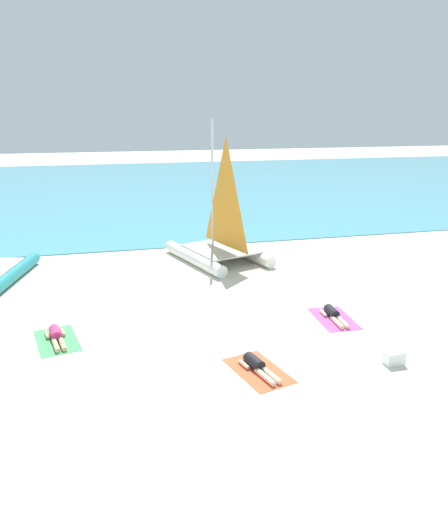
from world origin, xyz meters
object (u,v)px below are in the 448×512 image
object	(u,v)px
towel_right	(334,319)
cooler_box	(394,357)
sunbather_middle	(257,365)
sailboat_white	(220,241)
towel_middle	(258,371)
sunbather_left	(56,336)
sunbather_right	(333,314)
towel_left	(57,340)

from	to	relation	value
towel_right	cooler_box	world-z (taller)	cooler_box
sunbather_middle	cooler_box	distance (m)	3.60
towel_right	sailboat_white	bearing A→B (deg)	106.40
towel_middle	cooler_box	bearing A→B (deg)	-7.74
sunbather_left	towel_right	distance (m)	8.47
sailboat_white	sunbather_right	distance (m)	7.33
sunbather_left	sunbather_right	size ratio (longest dim) A/B	1.00
sunbather_right	towel_left	bearing A→B (deg)	179.80
towel_left	sunbather_left	bearing A→B (deg)	102.49
towel_middle	sunbather_right	bearing A→B (deg)	38.18
towel_middle	sunbather_right	distance (m)	4.23
towel_right	towel_left	bearing A→B (deg)	176.85
towel_left	cooler_box	xyz separation A→B (m)	(8.66, -3.50, 0.17)
sailboat_white	sunbather_middle	size ratio (longest dim) A/B	3.89
towel_left	towel_middle	bearing A→B (deg)	-30.49
towel_middle	towel_left	bearing A→B (deg)	149.51
sunbather_left	sunbather_middle	xyz separation A→B (m)	(5.12, -3.01, 0.00)
sunbather_right	towel_right	bearing A→B (deg)	-90.00
sunbather_right	sunbather_left	bearing A→B (deg)	179.37
towel_middle	towel_right	size ratio (longest dim) A/B	1.00
sailboat_white	towel_left	bearing A→B (deg)	-152.26
towel_left	sunbather_right	bearing A→B (deg)	-2.70
sunbather_middle	cooler_box	bearing A→B (deg)	-23.48
towel_left	sunbather_middle	world-z (taller)	sunbather_middle
sunbather_left	towel_right	xyz separation A→B (m)	(8.46, -0.53, -0.13)
sunbather_left	towel_middle	bearing A→B (deg)	-43.45
sailboat_white	sunbather_right	xyz separation A→B (m)	(2.08, -6.99, -0.77)
towel_right	towel_middle	bearing A→B (deg)	-142.51
sunbather_middle	towel_right	xyz separation A→B (m)	(3.34, 2.48, -0.13)
sunbather_left	cooler_box	distance (m)	9.38
towel_left	towel_middle	size ratio (longest dim) A/B	1.00
sunbather_middle	sunbather_right	bearing A→B (deg)	22.59
sunbather_left	towel_middle	xyz separation A→B (m)	(5.13, -3.08, -0.13)
sunbather_right	cooler_box	world-z (taller)	cooler_box
sailboat_white	towel_middle	xyz separation A→B (m)	(-1.25, -9.60, -0.89)
sunbather_middle	sunbather_left	bearing A→B (deg)	134.74
towel_middle	towel_right	xyz separation A→B (m)	(3.32, 2.55, 0.00)
sailboat_white	towel_left	world-z (taller)	sailboat_white
sailboat_white	sunbather_right	world-z (taller)	sailboat_white
sunbather_left	cooler_box	xyz separation A→B (m)	(8.68, -3.56, 0.05)
towel_left	cooler_box	distance (m)	9.34
towel_left	sunbather_right	xyz separation A→B (m)	(8.44, -0.40, 0.13)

